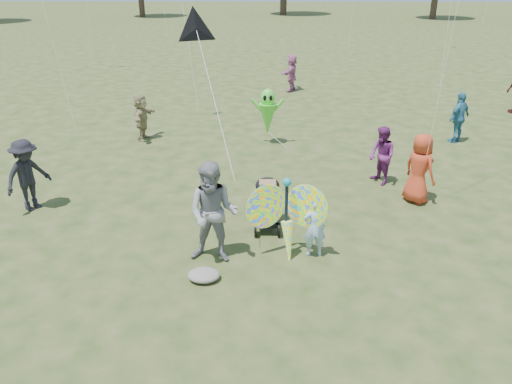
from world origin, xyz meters
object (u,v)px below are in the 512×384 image
at_px(crowd_j, 291,73).
at_px(butterfly_kite, 287,218).
at_px(jogging_stroller, 267,201).
at_px(crowd_e, 382,156).
at_px(adult_man, 213,213).
at_px(child_girl, 315,228).
at_px(alien_kite, 268,114).
at_px(crowd_b, 27,175).
at_px(crowd_d, 142,117).
at_px(crowd_a, 419,169).
at_px(crowd_c, 459,117).

xyz_separation_m(crowd_j, butterfly_kite, (-0.73, -14.16, 0.01)).
bearing_deg(butterfly_kite, jogging_stroller, 107.39).
bearing_deg(crowd_e, adult_man, -67.77).
xyz_separation_m(child_girl, alien_kite, (-0.87, 6.68, 0.37)).
relative_size(crowd_b, jogging_stroller, 1.53).
xyz_separation_m(adult_man, crowd_d, (-2.99, 7.23, -0.25)).
distance_m(crowd_a, butterfly_kite, 4.04).
xyz_separation_m(crowd_a, alien_kite, (-3.51, 4.18, 0.14)).
height_order(crowd_a, jogging_stroller, crowd_a).
distance_m(adult_man, crowd_b, 4.87).
bearing_deg(crowd_b, crowd_d, 17.16).
relative_size(child_girl, adult_man, 0.62).
xyz_separation_m(child_girl, crowd_e, (2.00, 3.58, 0.14)).
relative_size(crowd_b, crowd_c, 1.04).
bearing_deg(crowd_e, alien_kite, -159.09).
bearing_deg(adult_man, alien_kite, 89.86).
height_order(butterfly_kite, alien_kite, alien_kite).
xyz_separation_m(crowd_e, crowd_j, (-1.79, 10.56, 0.06)).
relative_size(crowd_d, crowd_e, 0.98).
distance_m(child_girl, crowd_a, 3.64).
relative_size(child_girl, crowd_c, 0.76).
distance_m(crowd_d, crowd_j, 8.72).
relative_size(adult_man, crowd_a, 1.18).
bearing_deg(crowd_a, crowd_c, -62.00).
height_order(child_girl, jogging_stroller, child_girl).
distance_m(crowd_e, butterfly_kite, 4.40).
relative_size(butterfly_kite, alien_kite, 1.03).
distance_m(crowd_e, crowd_j, 10.71).
distance_m(crowd_d, jogging_stroller, 7.13).
distance_m(crowd_b, alien_kite, 7.19).
xyz_separation_m(child_girl, crowd_a, (2.63, 2.50, 0.23)).
xyz_separation_m(child_girl, adult_man, (-1.88, -0.19, 0.38)).
bearing_deg(child_girl, jogging_stroller, -58.16).
bearing_deg(child_girl, crowd_c, -132.43).
xyz_separation_m(crowd_d, jogging_stroller, (3.98, -5.91, -0.12)).
bearing_deg(alien_kite, crowd_b, -138.59).
bearing_deg(crowd_a, butterfly_kite, 95.59).
xyz_separation_m(crowd_j, alien_kite, (-1.08, -7.46, 0.16)).
distance_m(child_girl, jogging_stroller, 1.44).
height_order(crowd_b, crowd_j, crowd_b).
bearing_deg(adult_man, crowd_j, 89.90).
distance_m(crowd_a, crowd_d, 8.77).
bearing_deg(child_girl, crowd_a, -142.67).
xyz_separation_m(crowd_e, jogging_stroller, (-2.89, -2.44, -0.13)).
bearing_deg(crowd_e, crowd_b, -100.61).
bearing_deg(butterfly_kite, crowd_e, 54.93).
bearing_deg(crowd_c, jogging_stroller, 6.19).
bearing_deg(crowd_d, alien_kite, -85.64).
height_order(crowd_a, crowd_c, crowd_a).
relative_size(child_girl, jogging_stroller, 1.11).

